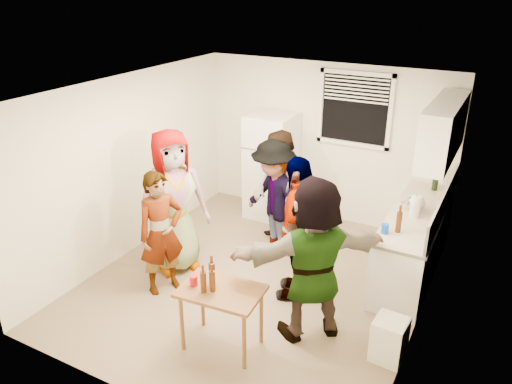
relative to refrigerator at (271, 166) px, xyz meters
The scene contains 23 objects.
room 2.20m from the refrigerator, 68.25° to the right, with size 4.00×4.50×2.50m, color white, non-canonical shape.
window 1.60m from the refrigerator, 15.38° to the left, with size 1.12×0.10×1.06m, color white, non-canonical shape.
refrigerator is the anchor object (origin of this frame).
counter_lower 2.59m from the refrigerator, 16.59° to the right, with size 0.60×2.20×0.86m, color white.
countertop 2.56m from the refrigerator, 16.59° to the right, with size 0.64×2.22×0.04m, color beige.
backsplash 2.84m from the refrigerator, 14.94° to the right, with size 0.03×2.20×0.36m, color beige.
upper_cabinets 2.85m from the refrigerator, 11.61° to the right, with size 0.34×1.60×0.70m, color white.
kettle 2.50m from the refrigerator, 16.03° to the right, with size 0.26×0.22×0.22m, color silver, non-canonical shape.
paper_towel 2.59m from the refrigerator, 20.00° to the right, with size 0.13×0.13×0.27m, color white.
wine_bottle 2.50m from the refrigerator, ahead, with size 0.08×0.08×0.32m, color black.
beer_bottle_counter 2.73m from the refrigerator, 30.64° to the right, with size 0.07×0.07×0.25m, color #47230C.
blue_cup 2.68m from the refrigerator, 33.87° to the right, with size 0.09×0.09×0.12m, color blue.
picture_frame 2.70m from the refrigerator, ahead, with size 0.02×0.19×0.16m, color gold.
trash_bin 3.66m from the refrigerator, 43.77° to the right, with size 0.32×0.32×0.47m, color white.
serving_table 3.40m from the refrigerator, 72.41° to the right, with size 0.85×0.56×0.71m, color brown, non-canonical shape.
beer_bottle_table 3.22m from the refrigerator, 74.37° to the right, with size 0.07×0.07×0.26m, color #47230C.
red_cup 3.28m from the refrigerator, 77.60° to the right, with size 0.08×0.08×0.11m, color red.
guest_grey 2.26m from the refrigerator, 100.98° to the right, with size 0.95×1.94×0.62m, color gray.
guest_stripe 2.71m from the refrigerator, 94.74° to the right, with size 0.58×1.58×0.38m, color #141933.
guest_back_left 1.40m from the refrigerator, 57.64° to the right, with size 0.85×1.75×0.66m, color brown.
guest_back_right 1.54m from the refrigerator, 62.05° to the right, with size 1.09×1.69×0.63m, color #434448.
guest_black 2.44m from the refrigerator, 55.64° to the right, with size 1.07×1.82×0.44m, color black.
guest_orange 3.14m from the refrigerator, 55.04° to the right, with size 1.72×1.85×0.55m, color #BB6E4C.
Camera 1 is at (2.57, -4.86, 3.65)m, focal length 35.00 mm.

